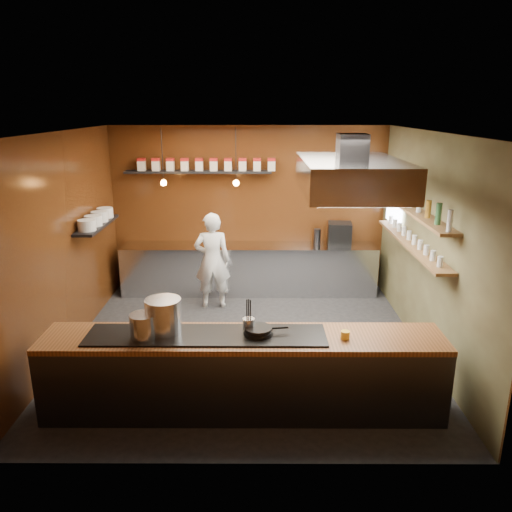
{
  "coord_description": "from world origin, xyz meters",
  "views": [
    {
      "loc": [
        0.16,
        -6.54,
        3.31
      ],
      "look_at": [
        0.13,
        0.4,
        1.23
      ],
      "focal_mm": 35.0,
      "sensor_mm": 36.0,
      "label": 1
    }
  ],
  "objects_px": {
    "stockpot_large": "(163,316)",
    "espresso_machine": "(340,234)",
    "extractor_hood": "(351,175)",
    "stockpot_small": "(143,326)",
    "chef": "(212,261)"
  },
  "relations": [
    {
      "from": "espresso_machine",
      "to": "chef",
      "type": "xyz_separation_m",
      "value": [
        -2.25,
        -0.73,
        -0.28
      ]
    },
    {
      "from": "stockpot_large",
      "to": "stockpot_small",
      "type": "xyz_separation_m",
      "value": [
        -0.19,
        -0.15,
        -0.06
      ]
    },
    {
      "from": "espresso_machine",
      "to": "chef",
      "type": "relative_size",
      "value": 0.25
    },
    {
      "from": "espresso_machine",
      "to": "stockpot_large",
      "type": "bearing_deg",
      "value": -117.89
    },
    {
      "from": "extractor_hood",
      "to": "stockpot_small",
      "type": "relative_size",
      "value": 6.98
    },
    {
      "from": "stockpot_large",
      "to": "espresso_machine",
      "type": "distance_m",
      "value": 4.5
    },
    {
      "from": "stockpot_large",
      "to": "espresso_machine",
      "type": "relative_size",
      "value": 0.95
    },
    {
      "from": "stockpot_small",
      "to": "chef",
      "type": "distance_m",
      "value": 3.2
    },
    {
      "from": "extractor_hood",
      "to": "chef",
      "type": "xyz_separation_m",
      "value": [
        -1.91,
        1.88,
        -1.68
      ]
    },
    {
      "from": "extractor_hood",
      "to": "stockpot_small",
      "type": "bearing_deg",
      "value": -151.42
    },
    {
      "from": "extractor_hood",
      "to": "chef",
      "type": "distance_m",
      "value": 3.16
    },
    {
      "from": "stockpot_small",
      "to": "chef",
      "type": "xyz_separation_m",
      "value": [
        0.45,
        3.16,
        -0.25
      ]
    },
    {
      "from": "extractor_hood",
      "to": "espresso_machine",
      "type": "xyz_separation_m",
      "value": [
        0.34,
        2.6,
        -1.4
      ]
    },
    {
      "from": "stockpot_small",
      "to": "chef",
      "type": "bearing_deg",
      "value": 81.92
    },
    {
      "from": "extractor_hood",
      "to": "stockpot_small",
      "type": "distance_m",
      "value": 3.04
    }
  ]
}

